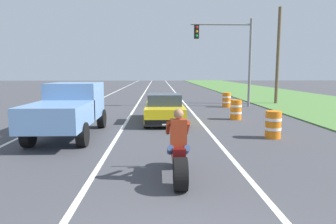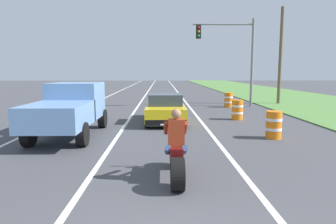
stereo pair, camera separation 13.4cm
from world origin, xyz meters
name	(u,v)px [view 2 (the right image)]	position (x,y,z in m)	size (l,w,h in m)	color
lane_stripe_left_solid	(92,104)	(-5.40, 20.00, 0.00)	(0.14, 120.00, 0.01)	white
lane_stripe_right_solid	(187,104)	(1.80, 20.00, 0.00)	(0.14, 120.00, 0.01)	white
lane_stripe_centre_dashed	(140,104)	(-1.80, 20.00, 0.00)	(0.14, 120.00, 0.01)	white
grass_verge_right	(318,103)	(11.92, 20.00, 0.03)	(10.00, 120.00, 0.06)	#517F3D
motorcycle_with_rider	(176,155)	(0.18, 3.72, 0.59)	(0.70, 2.21, 1.62)	black
sports_car_yellow	(165,109)	(0.05, 11.66, 0.63)	(1.84, 4.30, 1.37)	yellow
pickup_truck_left_lane_light_blue	(70,107)	(-3.58, 8.48, 1.11)	(2.02, 4.80, 1.98)	#6B93C6
traffic_light_mast_near	(234,49)	(4.85, 18.07, 3.97)	(4.23, 0.34, 6.00)	gray
utility_pole_roadside	(280,56)	(8.66, 19.58, 3.55)	(0.24, 0.24, 7.10)	brown
construction_barrel_nearest	(274,125)	(3.95, 7.93, 0.50)	(0.58, 0.58, 1.00)	orange
construction_barrel_mid	(237,110)	(3.71, 12.30, 0.50)	(0.58, 0.58, 1.00)	orange
construction_barrel_far	(228,100)	(4.45, 17.65, 0.50)	(0.58, 0.58, 1.00)	orange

